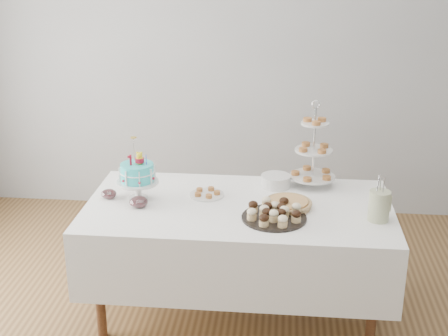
# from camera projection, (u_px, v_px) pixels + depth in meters

# --- Properties ---
(walls) EXTENTS (5.04, 4.04, 2.70)m
(walls) POSITION_uv_depth(u_px,v_px,m) (235.00, 130.00, 3.43)
(walls) COLOR #96989B
(walls) RESTS_ON floor
(table) EXTENTS (1.92, 1.02, 0.77)m
(table) POSITION_uv_depth(u_px,v_px,m) (238.00, 237.00, 3.99)
(table) COLOR white
(table) RESTS_ON floor
(birthday_cake) EXTENTS (0.27, 0.27, 0.41)m
(birthday_cake) POSITION_uv_depth(u_px,v_px,m) (138.00, 183.00, 3.96)
(birthday_cake) COLOR silver
(birthday_cake) RESTS_ON table
(cupcake_tray) EXTENTS (0.39, 0.39, 0.09)m
(cupcake_tray) POSITION_uv_depth(u_px,v_px,m) (274.00, 212.00, 3.70)
(cupcake_tray) COLOR black
(cupcake_tray) RESTS_ON table
(pie) EXTENTS (0.30, 0.30, 0.05)m
(pie) POSITION_uv_depth(u_px,v_px,m) (288.00, 204.00, 3.86)
(pie) COLOR tan
(pie) RESTS_ON table
(tiered_stand) EXTENTS (0.30, 0.30, 0.59)m
(tiered_stand) POSITION_uv_depth(u_px,v_px,m) (314.00, 151.00, 4.13)
(tiered_stand) COLOR silver
(tiered_stand) RESTS_ON table
(plate_stack) EXTENTS (0.20, 0.20, 0.08)m
(plate_stack) POSITION_uv_depth(u_px,v_px,m) (276.00, 181.00, 4.19)
(plate_stack) COLOR silver
(plate_stack) RESTS_ON table
(pastry_plate) EXTENTS (0.23, 0.23, 0.03)m
(pastry_plate) POSITION_uv_depth(u_px,v_px,m) (207.00, 193.00, 4.04)
(pastry_plate) COLOR silver
(pastry_plate) RESTS_ON table
(jam_bowl_a) EXTENTS (0.12, 0.12, 0.07)m
(jam_bowl_a) POSITION_uv_depth(u_px,v_px,m) (139.00, 202.00, 3.87)
(jam_bowl_a) COLOR silver
(jam_bowl_a) RESTS_ON table
(jam_bowl_b) EXTENTS (0.10, 0.10, 0.06)m
(jam_bowl_b) POSITION_uv_depth(u_px,v_px,m) (109.00, 194.00, 4.00)
(jam_bowl_b) COLOR silver
(jam_bowl_b) RESTS_ON table
(utensil_pitcher) EXTENTS (0.13, 0.13, 0.28)m
(utensil_pitcher) POSITION_uv_depth(u_px,v_px,m) (379.00, 205.00, 3.66)
(utensil_pitcher) COLOR beige
(utensil_pitcher) RESTS_ON table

